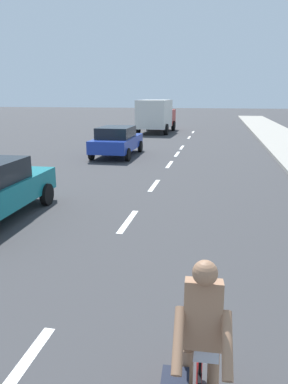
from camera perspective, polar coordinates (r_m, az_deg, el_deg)
ground_plane at (r=17.56m, az=4.13°, el=4.48°), size 160.00×160.00×0.00m
lane_stripe_2 at (r=4.98m, az=-19.46°, el=-25.45°), size 0.16×1.80×0.01m
lane_stripe_3 at (r=9.47m, az=-2.52°, el=-4.60°), size 0.16×1.80×0.01m
lane_stripe_4 at (r=13.20m, az=1.60°, el=1.04°), size 0.16×1.80×0.01m
lane_stripe_5 at (r=17.30m, az=4.01°, el=4.34°), size 0.16×1.80×0.01m
lane_stripe_6 at (r=20.45m, az=5.20°, el=5.95°), size 0.16×1.80×0.01m
lane_stripe_7 at (r=23.14m, az=5.95°, el=6.97°), size 0.16×1.80×0.01m
lane_stripe_8 at (r=28.84m, az=7.09°, el=8.49°), size 0.16×1.80×0.01m
lane_stripe_9 at (r=33.15m, az=7.69°, el=9.29°), size 0.16×1.80×0.01m
cyclist at (r=3.63m, az=8.06°, el=-25.20°), size 0.64×1.71×1.82m
parked_car_blue at (r=19.70m, az=-4.26°, el=8.09°), size 2.10×4.52×1.57m
delivery_truck at (r=32.42m, az=1.94°, el=11.95°), size 2.84×6.32×2.80m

